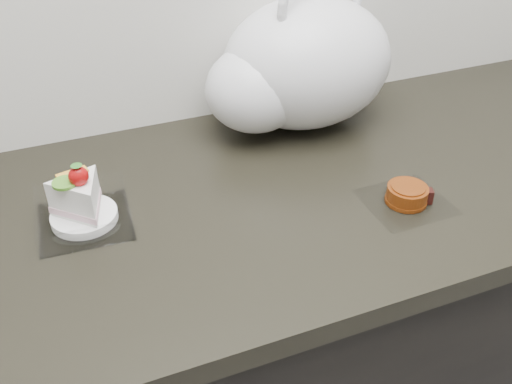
{
  "coord_description": "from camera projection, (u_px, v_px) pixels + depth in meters",
  "views": [
    {
      "loc": [
        -0.31,
        0.93,
        1.48
      ],
      "look_at": [
        -0.02,
        1.64,
        0.94
      ],
      "focal_mm": 40.0,
      "sensor_mm": 36.0,
      "label": 1
    }
  ],
  "objects": [
    {
      "name": "plastic_bag",
      "position": [
        298.0,
        67.0,
        1.14
      ],
      "size": [
        0.46,
        0.37,
        0.33
      ],
      "rotation": [
        0.0,
        0.0,
        0.34
      ],
      "color": "silver",
      "rests_on": "counter"
    },
    {
      "name": "mooncake_wrap",
      "position": [
        407.0,
        196.0,
        0.98
      ],
      "size": [
        0.14,
        0.13,
        0.03
      ],
      "rotation": [
        0.0,
        0.0,
        0.18
      ],
      "color": "white",
      "rests_on": "counter"
    },
    {
      "name": "cake_tray",
      "position": [
        82.0,
        207.0,
        0.92
      ],
      "size": [
        0.16,
        0.16,
        0.12
      ],
      "rotation": [
        0.0,
        0.0,
        -0.06
      ],
      "color": "white",
      "rests_on": "counter"
    },
    {
      "name": "counter",
      "position": [
        256.0,
        356.0,
        1.27
      ],
      "size": [
        2.04,
        0.64,
        0.9
      ],
      "color": "black",
      "rests_on": "ground"
    }
  ]
}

